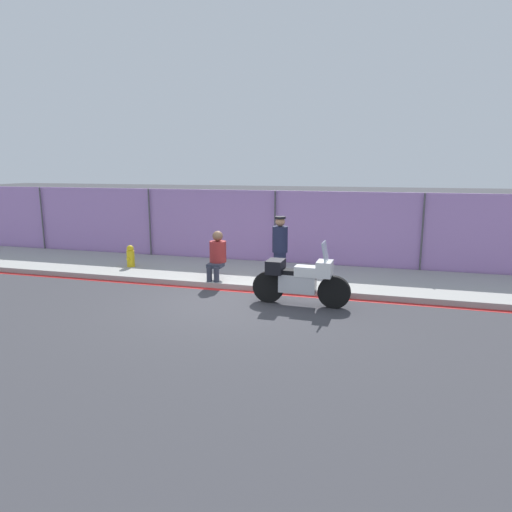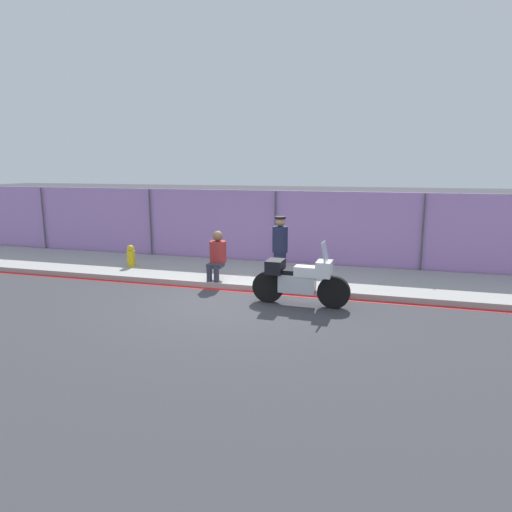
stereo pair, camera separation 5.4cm
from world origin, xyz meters
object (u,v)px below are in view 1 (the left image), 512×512
object	(u,v)px
person_seated_on_curb	(217,253)
fire_hydrant	(131,256)
motorcycle	(300,279)
officer_standing	(280,247)

from	to	relation	value
person_seated_on_curb	fire_hydrant	bearing A→B (deg)	166.88
motorcycle	officer_standing	world-z (taller)	officer_standing
person_seated_on_curb	fire_hydrant	distance (m)	3.07
motorcycle	fire_hydrant	distance (m)	5.70
officer_standing	person_seated_on_curb	world-z (taller)	officer_standing
person_seated_on_curb	fire_hydrant	xyz separation A→B (m)	(-2.96, 0.69, -0.37)
motorcycle	officer_standing	xyz separation A→B (m)	(-0.88, 1.84, 0.38)
person_seated_on_curb	motorcycle	bearing A→B (deg)	-27.13
motorcycle	officer_standing	distance (m)	2.07
officer_standing	person_seated_on_curb	xyz separation A→B (m)	(-1.53, -0.61, -0.14)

